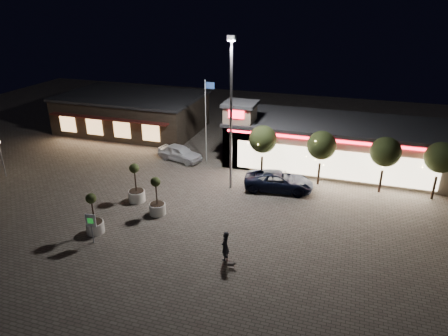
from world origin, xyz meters
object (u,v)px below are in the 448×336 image
(planter_mid, at_px, (94,221))
(valet_sign, at_px, (91,223))
(pickup_truck, at_px, (279,181))
(white_sedan, at_px, (180,153))
(planter_left, at_px, (136,190))
(pedestrian, at_px, (225,246))

(planter_mid, height_order, valet_sign, planter_mid)
(valet_sign, bearing_deg, pickup_truck, 48.61)
(white_sedan, bearing_deg, planter_left, -164.04)
(pickup_truck, xyz_separation_m, planter_left, (-10.31, -5.45, 0.20))
(white_sedan, relative_size, planter_mid, 1.55)
(planter_left, distance_m, valet_sign, 6.10)
(white_sedan, bearing_deg, pedestrian, -132.38)
(pedestrian, xyz_separation_m, planter_mid, (-9.42, 0.18, -0.04))
(pedestrian, bearing_deg, white_sedan, -140.36)
(pedestrian, bearing_deg, planter_mid, -84.54)
(pedestrian, height_order, planter_mid, planter_mid)
(white_sedan, xyz_separation_m, pedestrian, (9.19, -14.12, 0.18))
(white_sedan, xyz_separation_m, valet_sign, (0.37, -15.06, 0.71))
(pedestrian, bearing_deg, planter_left, -113.23)
(planter_left, distance_m, planter_mid, 4.98)
(pedestrian, distance_m, planter_left, 10.34)
(pickup_truck, xyz_separation_m, pedestrian, (-1.34, -10.59, 0.17))
(pickup_truck, relative_size, white_sedan, 1.24)
(planter_mid, bearing_deg, pickup_truck, 44.05)
(planter_left, relative_size, planter_mid, 1.08)
(white_sedan, relative_size, valet_sign, 2.17)
(pickup_truck, bearing_deg, planter_left, 111.30)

